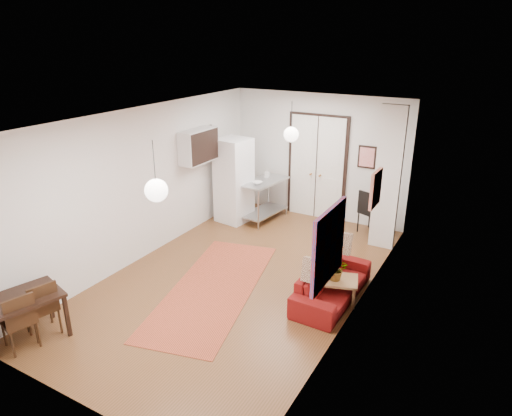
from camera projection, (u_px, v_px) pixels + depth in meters
The scene contains 27 objects.
floor at pixel (240, 278), 8.22m from camera, with size 7.00×7.00×0.00m, color brown.
ceiling at pixel (238, 116), 7.19m from camera, with size 4.20×7.00×0.02m, color silver.
wall_back at pixel (318, 157), 10.56m from camera, with size 4.20×0.02×2.90m, color silver.
wall_front at pixel (68, 301), 4.86m from camera, with size 4.20×0.02×2.90m, color silver.
wall_left at pixel (145, 184), 8.67m from camera, with size 0.02×7.00×2.90m, color silver.
wall_right at pixel (360, 226), 6.74m from camera, with size 0.02×7.00×2.90m, color silver.
double_doors at pixel (317, 168), 10.61m from camera, with size 1.44×0.06×2.50m, color white.
stub_partition at pixel (387, 179), 8.93m from camera, with size 0.50×0.10×2.90m, color silver.
wall_cabinet at pixel (199, 146), 9.65m from camera, with size 0.35×1.00×0.70m, color silver.
painting_popart at pixel (329, 246), 5.67m from camera, with size 0.05×1.00×1.00m, color red.
painting_abstract at pixel (376, 189), 7.28m from camera, with size 0.05×0.50×0.60m, color beige.
poster_back at pixel (367, 157), 9.95m from camera, with size 0.40×0.03×0.50m, color red.
print_left at pixel (206, 138), 10.11m from camera, with size 0.03×0.44×0.54m, color #925E3D.
pendant_back at pixel (291, 134), 9.05m from camera, with size 0.30×0.30×0.80m.
pendant_front at pixel (156, 190), 5.80m from camera, with size 0.30×0.30×0.80m.
kilim_rug at pixel (214, 288), 7.88m from camera, with size 1.34×3.58×0.01m, color #B8442E.
sofa at pixel (332, 284), 7.49m from camera, with size 0.73×1.86×0.54m, color maroon.
coffee_table at pixel (330, 281), 7.44m from camera, with size 1.00×0.74×0.39m.
potted_plant at pixel (337, 269), 7.31m from camera, with size 0.30×0.35×0.39m, color #427032.
kitchen_counter at pixel (264, 194), 10.62m from camera, with size 0.77×1.32×0.96m.
bowl at pixel (257, 183), 10.25m from camera, with size 0.23×0.23×0.06m, color silver.
soap_bottle at pixel (267, 173), 10.69m from camera, with size 0.09×0.09×0.20m, color teal.
fridge at pixel (234, 181), 10.45m from camera, with size 0.69×0.69×1.95m, color white.
dining_table at pixel (12, 306), 6.25m from camera, with size 1.05×1.42×0.70m.
dining_chair_near at pixel (45, 300), 6.61m from camera, with size 0.51×0.64×0.87m.
dining_chair_far at pixel (23, 312), 6.31m from camera, with size 0.51×0.64×0.87m.
black_side_chair at pixel (373, 207), 9.99m from camera, with size 0.58×0.60×0.97m.
Camera 1 is at (3.81, -6.16, 4.10)m, focal length 32.00 mm.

